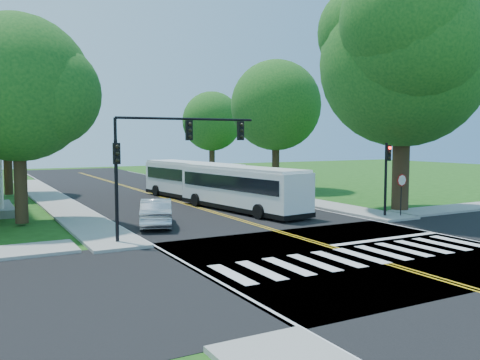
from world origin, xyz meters
TOP-DOWN VIEW (x-y plane):
  - ground at (0.00, 0.00)m, footprint 140.00×140.00m
  - road at (0.00, 18.00)m, footprint 14.00×96.00m
  - cross_road at (0.00, 0.00)m, footprint 60.00×12.00m
  - center_line at (0.00, 22.00)m, footprint 0.36×70.00m
  - edge_line_w at (-6.80, 22.00)m, footprint 0.12×70.00m
  - edge_line_e at (6.80, 22.00)m, footprint 0.12×70.00m
  - crosswalk at (0.00, -0.50)m, footprint 12.60×3.00m
  - stop_bar at (3.50, 1.60)m, footprint 6.60×0.40m
  - sidewalk_nw at (-8.30, 25.00)m, footprint 2.60×40.00m
  - sidewalk_ne at (8.30, 25.00)m, footprint 2.60×40.00m
  - tree_ne_big at (11.00, 8.00)m, footprint 10.80×10.80m
  - tree_west_near at (-11.50, 14.00)m, footprint 8.00×8.00m
  - tree_west_far at (-11.00, 30.00)m, footprint 7.60×7.60m
  - tree_east_mid at (11.50, 24.00)m, footprint 8.40×8.40m
  - tree_east_far at (12.50, 40.00)m, footprint 7.20×7.20m
  - signal_nw at (-5.86, 6.43)m, footprint 7.15×0.46m
  - signal_ne at (8.20, 6.44)m, footprint 0.30×0.46m
  - stop_sign at (9.00, 5.98)m, footprint 0.76×0.08m
  - bus_lead at (1.87, 13.18)m, footprint 4.03×11.64m
  - bus_follow at (1.54, 20.67)m, footprint 4.01×11.62m
  - hatchback at (-5.06, 10.20)m, footprint 3.11×4.93m
  - suv at (5.36, 14.47)m, footprint 3.43×4.96m
  - dark_sedan at (5.11, 15.07)m, footprint 2.90×4.98m

SIDE VIEW (x-z plane):
  - ground at x=0.00m, z-range 0.00..0.00m
  - road at x=0.00m, z-range 0.00..0.01m
  - cross_road at x=0.00m, z-range 0.00..0.01m
  - center_line at x=0.00m, z-range 0.01..0.02m
  - edge_line_w at x=-6.80m, z-range 0.01..0.02m
  - edge_line_e at x=6.80m, z-range 0.01..0.02m
  - crosswalk at x=0.00m, z-range 0.01..0.02m
  - stop_bar at x=3.50m, z-range 0.01..0.02m
  - sidewalk_nw at x=-8.30m, z-range 0.00..0.15m
  - sidewalk_ne at x=8.30m, z-range 0.00..0.15m
  - suv at x=5.36m, z-range 0.01..1.27m
  - dark_sedan at x=5.11m, z-range 0.01..1.37m
  - hatchback at x=-5.06m, z-range 0.01..1.55m
  - bus_follow at x=1.54m, z-range 0.09..3.04m
  - bus_lead at x=1.87m, z-range 0.09..3.04m
  - stop_sign at x=9.00m, z-range 0.77..3.30m
  - signal_ne at x=8.20m, z-range 0.76..5.16m
  - signal_nw at x=-5.86m, z-range 1.55..7.21m
  - tree_east_far at x=12.50m, z-range 1.69..12.03m
  - tree_west_far at x=-11.00m, z-range 1.66..12.33m
  - tree_west_near at x=-11.50m, z-range 1.83..13.23m
  - tree_east_mid at x=11.50m, z-range 1.89..13.82m
  - tree_ne_big at x=11.00m, z-range 2.17..17.08m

